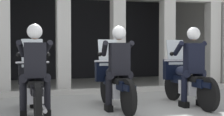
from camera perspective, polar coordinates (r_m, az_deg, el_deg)
ground_plane at (r=9.15m, az=-4.62°, el=-5.58°), size 80.00×80.00×0.00m
station_building at (r=11.00m, az=-6.02°, el=5.79°), size 8.63×4.21×3.13m
kerb_strip at (r=8.60m, az=-2.81°, el=-5.66°), size 8.13×0.24×0.12m
motorcycle_left at (r=6.14m, az=-13.19°, el=-4.62°), size 0.62×2.04×1.35m
police_officer_left at (r=5.82m, az=-13.06°, el=-0.65°), size 0.63×0.61×1.58m
motorcycle_center at (r=6.51m, az=0.40°, el=-4.20°), size 0.62×2.04×1.35m
police_officer_center at (r=6.21m, az=1.16°, el=-0.44°), size 0.63×0.61×1.58m
motorcycle_right at (r=7.08m, az=12.50°, el=-3.75°), size 0.62×2.04×1.35m
police_officer_right at (r=6.80m, az=13.68°, el=-0.29°), size 0.63×0.61×1.58m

